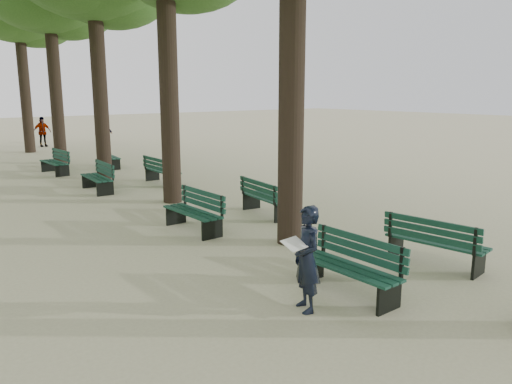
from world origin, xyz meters
TOP-DOWN VIEW (x-y plane):
  - ground at (0.00, 0.00)m, footprint 120.00×120.00m
  - bench_left_0 at (0.37, 0.40)m, footprint 0.58×1.80m
  - bench_left_1 at (0.37, 5.01)m, footprint 0.58×1.80m
  - bench_left_2 at (0.37, 10.80)m, footprint 0.70×1.84m
  - bench_left_3 at (0.37, 15.12)m, footprint 0.64×1.82m
  - bench_right_0 at (2.63, 0.31)m, footprint 0.80×1.86m
  - bench_right_1 at (2.63, 5.12)m, footprint 0.81×1.86m
  - bench_right_2 at (2.63, 10.74)m, footprint 0.61×1.81m
  - bench_right_3 at (2.63, 15.41)m, footprint 0.81×1.86m
  - man_with_map at (-0.52, 0.41)m, footprint 0.69×0.69m
  - pedestrian_c at (2.78, 25.30)m, footprint 1.02×0.42m
  - pedestrian_b at (6.36, 25.30)m, footprint 1.09×0.55m

SIDE VIEW (x-z plane):
  - ground at x=0.00m, z-range 0.00..0.00m
  - bench_left_0 at x=0.37m, z-range -0.19..0.73m
  - bench_left_1 at x=0.37m, z-range -0.19..0.73m
  - bench_left_2 at x=0.37m, z-range -0.19..0.73m
  - bench_left_3 at x=0.37m, z-range -0.19..0.73m
  - bench_right_0 at x=2.63m, z-range -0.19..0.73m
  - bench_right_1 at x=2.63m, z-range -0.19..0.73m
  - bench_right_2 at x=2.63m, z-range -0.19..0.73m
  - bench_right_3 at x=2.63m, z-range -0.19..0.73m
  - man_with_map at x=-0.52m, z-range 0.00..1.56m
  - pedestrian_b at x=6.36m, z-range 0.00..1.62m
  - pedestrian_c at x=2.78m, z-range 0.00..1.69m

